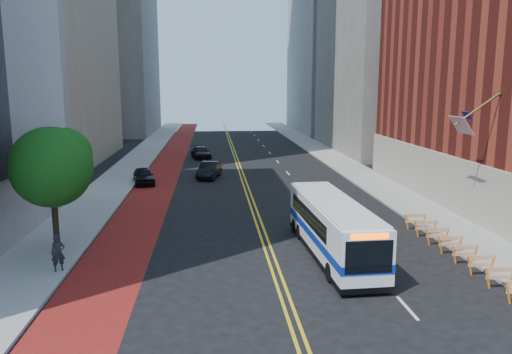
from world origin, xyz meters
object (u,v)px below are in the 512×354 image
object	(u,v)px
transit_bus	(332,227)
car_b	(209,170)
car_a	(144,176)
car_c	(201,153)
street_tree	(53,164)
pedestrian	(58,253)

from	to	relation	value
transit_bus	car_b	world-z (taller)	transit_bus
car_a	car_c	distance (m)	16.89
transit_bus	car_b	size ratio (longest dim) A/B	2.32
transit_bus	street_tree	bearing A→B (deg)	172.27
car_c	street_tree	bearing A→B (deg)	-111.79
transit_bus	car_c	bearing A→B (deg)	99.36
transit_bus	car_b	distance (m)	24.33
car_a	pedestrian	bearing A→B (deg)	-104.98
transit_bus	car_a	distance (m)	24.41
car_b	transit_bus	bearing A→B (deg)	-61.69
street_tree	transit_bus	size ratio (longest dim) A/B	0.61
car_c	pedestrian	xyz separation A→B (m)	(-6.04, -38.56, 0.31)
car_b	car_c	xyz separation A→B (m)	(-1.09, 13.65, -0.07)
car_c	car_a	bearing A→B (deg)	-117.88
street_tree	pedestrian	xyz separation A→B (m)	(0.84, -2.88, -3.88)
street_tree	car_b	bearing A→B (deg)	70.09
street_tree	pedestrian	world-z (taller)	street_tree
car_a	car_b	distance (m)	6.54
street_tree	car_a	size ratio (longest dim) A/B	1.53
transit_bus	car_c	size ratio (longest dim) A/B	2.23
car_c	transit_bus	bearing A→B (deg)	-89.26
car_b	pedestrian	xyz separation A→B (m)	(-7.14, -24.91, 0.25)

